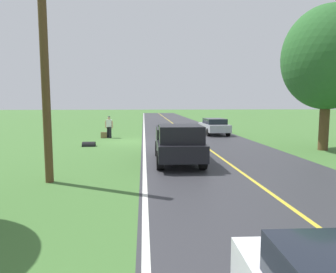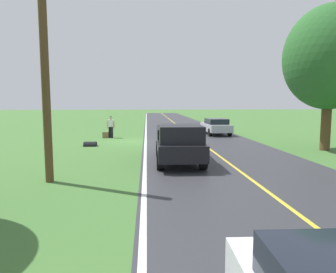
% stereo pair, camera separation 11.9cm
% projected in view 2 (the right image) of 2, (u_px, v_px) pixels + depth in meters
% --- Properties ---
extents(ground_plane, '(200.00, 200.00, 0.00)m').
position_uv_depth(ground_plane, '(131.00, 142.00, 21.95)').
color(ground_plane, '#427033').
extents(road_surface, '(8.14, 120.00, 0.00)m').
position_uv_depth(road_surface, '(199.00, 141.00, 22.29)').
color(road_surface, '#333338').
rests_on(road_surface, ground).
extents(lane_edge_line, '(0.16, 117.60, 0.00)m').
position_uv_depth(lane_edge_line, '(146.00, 141.00, 22.02)').
color(lane_edge_line, silver).
rests_on(lane_edge_line, ground).
extents(lane_centre_line, '(0.14, 117.60, 0.00)m').
position_uv_depth(lane_centre_line, '(199.00, 141.00, 22.29)').
color(lane_centre_line, gold).
rests_on(lane_centre_line, ground).
extents(hitchhiker_walking, '(0.62, 0.53, 1.75)m').
position_uv_depth(hitchhiker_walking, '(111.00, 126.00, 24.19)').
color(hitchhiker_walking, black).
rests_on(hitchhiker_walking, ground).
extents(suitcase_carried, '(0.47, 0.23, 0.47)m').
position_uv_depth(suitcase_carried, '(106.00, 135.00, 24.19)').
color(suitcase_carried, brown).
rests_on(suitcase_carried, ground).
extents(pickup_truck_passing, '(2.19, 5.44, 1.82)m').
position_uv_depth(pickup_truck_passing, '(179.00, 142.00, 14.13)').
color(pickup_truck_passing, black).
rests_on(pickup_truck_passing, ground).
extents(tree_far_side_near, '(5.15, 5.15, 8.33)m').
position_uv_depth(tree_far_side_near, '(330.00, 58.00, 17.38)').
color(tree_far_side_near, brown).
rests_on(tree_far_side_near, ground).
extents(sedan_near_oncoming, '(2.04, 4.45, 1.41)m').
position_uv_depth(sedan_near_oncoming, '(216.00, 126.00, 26.76)').
color(sedan_near_oncoming, '#B2B7C1').
rests_on(sedan_near_oncoming, ground).
extents(utility_pole_roadside, '(0.28, 0.28, 7.78)m').
position_uv_depth(utility_pole_roadside, '(45.00, 70.00, 10.39)').
color(utility_pole_roadside, brown).
rests_on(utility_pole_roadside, ground).
extents(drainage_culvert, '(0.80, 0.60, 0.60)m').
position_uv_depth(drainage_culvert, '(90.00, 146.00, 19.63)').
color(drainage_culvert, black).
rests_on(drainage_culvert, ground).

